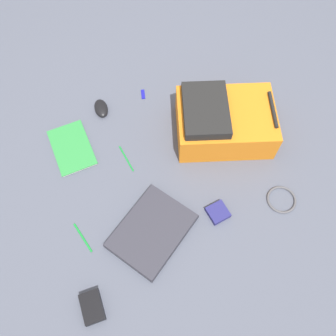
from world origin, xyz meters
The scene contains 11 objects.
ground_plane centered at (0.00, 0.00, 0.00)m, with size 3.56×3.56×0.00m, color #4C5160.
backpack centered at (0.32, 0.10, 0.09)m, with size 0.52×0.46×0.21m.
laptop centered at (-0.18, -0.21, 0.02)m, with size 0.41×0.38×0.03m.
book_comic centered at (-0.35, 0.32, 0.01)m, with size 0.18×0.27×0.01m.
computer_mouse centered at (-0.15, 0.46, 0.02)m, with size 0.06×0.11×0.04m, color black.
cable_coil centered at (0.39, -0.32, 0.01)m, with size 0.13×0.13×0.01m, color #4C4C51.
power_brick centered at (-0.51, -0.38, 0.02)m, with size 0.08×0.12×0.03m, color black.
pen_black centered at (-0.45, -0.11, 0.00)m, with size 0.01×0.01×0.15m, color #198C33.
pen_blue centered at (-0.14, 0.16, 0.00)m, with size 0.01×0.01×0.15m, color #198C33.
earbud_pouch centered at (0.11, -0.26, 0.01)m, with size 0.08×0.08×0.03m, color navy.
usb_stick centered at (0.07, 0.47, 0.00)m, with size 0.02×0.06×0.01m, color #191999.
Camera 1 is at (-0.32, -0.65, 1.50)m, focal length 39.40 mm.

